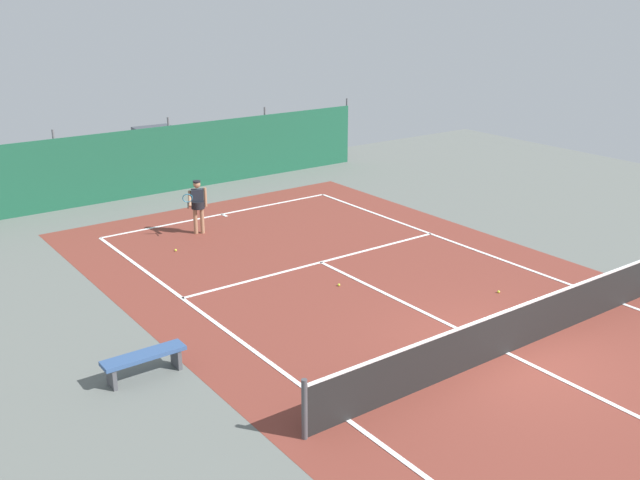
# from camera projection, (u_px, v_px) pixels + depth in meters

# --- Properties ---
(ground_plane) EXTENTS (36.00, 36.00, 0.00)m
(ground_plane) POSITION_uv_depth(u_px,v_px,m) (507.00, 353.00, 14.67)
(ground_plane) COLOR slate
(court_surface) EXTENTS (11.02, 26.60, 0.01)m
(court_surface) POSITION_uv_depth(u_px,v_px,m) (507.00, 353.00, 14.66)
(court_surface) COLOR brown
(court_surface) RESTS_ON ground
(tennis_net) EXTENTS (10.12, 0.10, 1.10)m
(tennis_net) POSITION_uv_depth(u_px,v_px,m) (509.00, 330.00, 14.50)
(tennis_net) COLOR black
(tennis_net) RESTS_ON ground
(back_fence) EXTENTS (16.30, 0.98, 2.70)m
(back_fence) POSITION_uv_depth(u_px,v_px,m) (167.00, 171.00, 26.72)
(back_fence) COLOR #195138
(back_fence) RESTS_ON ground
(tennis_player) EXTENTS (0.85, 0.63, 1.64)m
(tennis_player) POSITION_uv_depth(u_px,v_px,m) (198.00, 203.00, 21.58)
(tennis_player) COLOR #9E7051
(tennis_player) RESTS_ON ground
(tennis_ball_near_player) EXTENTS (0.07, 0.07, 0.07)m
(tennis_ball_near_player) POSITION_uv_depth(u_px,v_px,m) (499.00, 292.00, 17.57)
(tennis_ball_near_player) COLOR #CCDB33
(tennis_ball_near_player) RESTS_ON ground
(tennis_ball_midcourt) EXTENTS (0.07, 0.07, 0.07)m
(tennis_ball_midcourt) POSITION_uv_depth(u_px,v_px,m) (176.00, 250.00, 20.39)
(tennis_ball_midcourt) COLOR #CCDB33
(tennis_ball_midcourt) RESTS_ON ground
(tennis_ball_by_sideline) EXTENTS (0.07, 0.07, 0.07)m
(tennis_ball_by_sideline) POSITION_uv_depth(u_px,v_px,m) (339.00, 285.00, 17.98)
(tennis_ball_by_sideline) COLOR #CCDB33
(tennis_ball_by_sideline) RESTS_ON ground
(parked_car) EXTENTS (2.18, 4.29, 1.68)m
(parked_car) POSITION_uv_depth(u_px,v_px,m) (159.00, 149.00, 29.52)
(parked_car) COLOR silver
(parked_car) RESTS_ON ground
(courtside_bench) EXTENTS (1.60, 0.40, 0.49)m
(courtside_bench) POSITION_uv_depth(u_px,v_px,m) (144.00, 359.00, 13.66)
(courtside_bench) COLOR #335184
(courtside_bench) RESTS_ON ground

